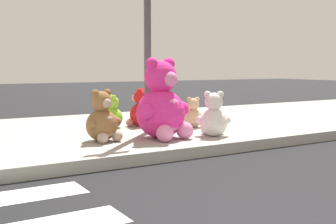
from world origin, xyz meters
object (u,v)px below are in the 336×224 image
Objects in this scene: plush_pink_large at (162,106)px; plush_lime at (112,115)px; plush_red at (140,111)px; plush_brown at (103,121)px; sign_pole at (148,22)px; plush_white at (214,118)px; plush_tan at (193,115)px.

plush_pink_large reaches higher than plush_lime.
plush_red is 1.61m from plush_brown.
sign_pole is 1.69m from plush_lime.
plush_white is at bearing -49.80° from sign_pole.
plush_brown reaches higher than plush_red.
plush_white is at bearing -15.00° from plush_brown.
plush_white reaches higher than plush_red.
plush_red is 0.92× the size of plush_brown.
plush_red is 1.18× the size of plush_lime.
plush_red reaches higher than plush_lime.
plush_white is at bearing -15.60° from plush_pink_large.
sign_pole is at bearing -108.63° from plush_red.
plush_pink_large is at bearing -82.56° from plush_lime.
plush_brown reaches higher than plush_tan.
plush_tan is (0.27, 0.93, -0.06)m from plush_white.
sign_pole is 1.37m from plush_pink_large.
sign_pole reaches higher than plush_tan.
plush_brown is (-0.65, -1.16, 0.06)m from plush_lime.
plush_tan is at bearing -41.34° from plush_red.
sign_pole is at bearing -71.47° from plush_lime.
plush_tan is (1.21, -0.66, -0.02)m from plush_lime.
plush_red is 1.27× the size of plush_tan.
plush_tan is at bearing 73.91° from plush_white.
plush_white is at bearing -59.44° from plush_lime.
plush_white is at bearing -106.09° from plush_tan.
sign_pole is 6.18× the size of plush_tan.
sign_pole is 2.78× the size of plush_pink_large.
plush_brown is at bearing -119.06° from plush_lime.
sign_pole is 4.46× the size of plush_brown.
plush_red is 0.92m from plush_tan.
plush_white is at bearing -74.66° from plush_red.
plush_white is 0.97m from plush_tan.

